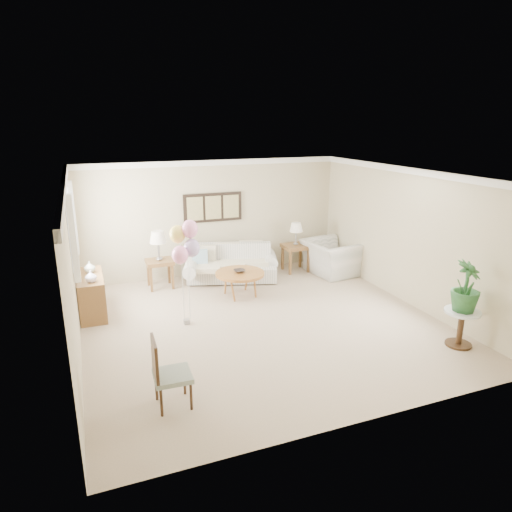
{
  "coord_description": "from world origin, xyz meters",
  "views": [
    {
      "loc": [
        -2.77,
        -6.85,
        3.43
      ],
      "look_at": [
        0.12,
        0.6,
        1.05
      ],
      "focal_mm": 32.0,
      "sensor_mm": 36.0,
      "label": 1
    }
  ],
  "objects_px": {
    "coffee_table": "(240,274)",
    "balloon_cluster": "(185,242)",
    "armchair": "(331,257)",
    "accent_chair": "(167,371)",
    "sofa": "(231,266)"
  },
  "relations": [
    {
      "from": "armchair",
      "to": "coffee_table",
      "type": "bearing_deg",
      "value": 97.01
    },
    {
      "from": "sofa",
      "to": "armchair",
      "type": "height_order",
      "value": "sofa"
    },
    {
      "from": "armchair",
      "to": "balloon_cluster",
      "type": "relative_size",
      "value": 0.64
    },
    {
      "from": "accent_chair",
      "to": "coffee_table",
      "type": "bearing_deg",
      "value": 57.16
    },
    {
      "from": "coffee_table",
      "to": "armchair",
      "type": "bearing_deg",
      "value": 13.46
    },
    {
      "from": "coffee_table",
      "to": "balloon_cluster",
      "type": "height_order",
      "value": "balloon_cluster"
    },
    {
      "from": "armchair",
      "to": "balloon_cluster",
      "type": "bearing_deg",
      "value": 105.45
    },
    {
      "from": "sofa",
      "to": "accent_chair",
      "type": "relative_size",
      "value": 2.55
    },
    {
      "from": "coffee_table",
      "to": "accent_chair",
      "type": "distance_m",
      "value": 3.82
    },
    {
      "from": "sofa",
      "to": "balloon_cluster",
      "type": "xyz_separation_m",
      "value": [
        -1.43,
        -1.92,
        1.16
      ]
    },
    {
      "from": "coffee_table",
      "to": "balloon_cluster",
      "type": "xyz_separation_m",
      "value": [
        -1.29,
        -0.91,
        1.01
      ]
    },
    {
      "from": "sofa",
      "to": "coffee_table",
      "type": "distance_m",
      "value": 1.03
    },
    {
      "from": "armchair",
      "to": "sofa",
      "type": "bearing_deg",
      "value": 72.91
    },
    {
      "from": "coffee_table",
      "to": "balloon_cluster",
      "type": "bearing_deg",
      "value": -144.68
    },
    {
      "from": "sofa",
      "to": "armchair",
      "type": "distance_m",
      "value": 2.32
    }
  ]
}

